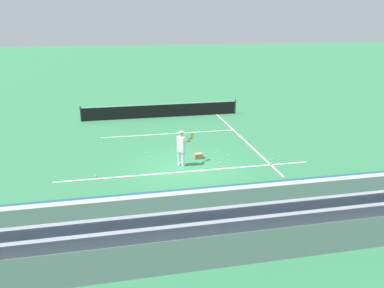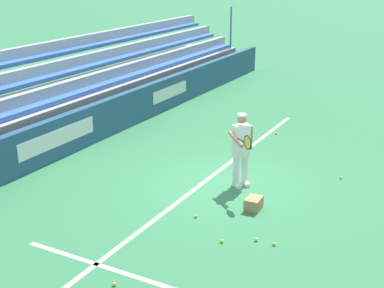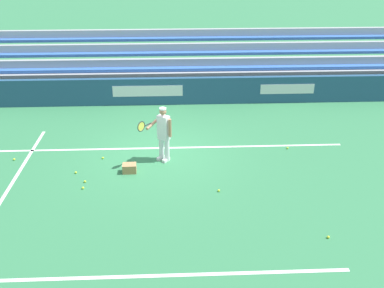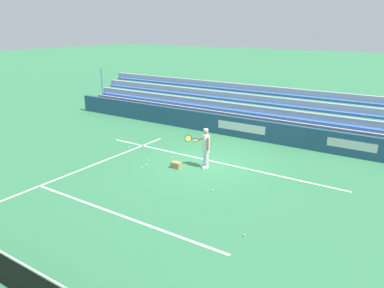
# 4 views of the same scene
# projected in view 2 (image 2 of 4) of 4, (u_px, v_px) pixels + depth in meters

# --- Properties ---
(ground_plane) EXTENTS (160.00, 160.00, 0.00)m
(ground_plane) POSITION_uv_depth(u_px,v_px,m) (224.00, 185.00, 12.35)
(ground_plane) COLOR #337A4C
(court_baseline_white) EXTENTS (12.00, 0.10, 0.01)m
(court_baseline_white) POSITION_uv_depth(u_px,v_px,m) (205.00, 181.00, 12.58)
(court_baseline_white) COLOR white
(court_baseline_white) RESTS_ON ground
(back_wall_sponsor_board) EXTENTS (25.79, 0.25, 1.10)m
(back_wall_sponsor_board) POSITION_uv_depth(u_px,v_px,m) (69.00, 133.00, 14.25)
(back_wall_sponsor_board) COLOR navy
(back_wall_sponsor_board) RESTS_ON ground
(bleacher_stand) EXTENTS (24.50, 2.40, 2.95)m
(bleacher_stand) POSITION_uv_depth(u_px,v_px,m) (18.00, 118.00, 15.01)
(bleacher_stand) COLOR #9EA3A8
(bleacher_stand) RESTS_ON ground
(tennis_player) EXTENTS (0.98, 0.80, 1.71)m
(tennis_player) POSITION_uv_depth(u_px,v_px,m) (241.00, 149.00, 12.04)
(tennis_player) COLOR silver
(tennis_player) RESTS_ON ground
(ball_box_cardboard) EXTENTS (0.41, 0.31, 0.26)m
(ball_box_cardboard) POSITION_uv_depth(u_px,v_px,m) (254.00, 204.00, 11.13)
(ball_box_cardboard) COLOR #A87F51
(ball_box_cardboard) RESTS_ON ground
(tennis_ball_stray_back) EXTENTS (0.07, 0.07, 0.07)m
(tennis_ball_stray_back) POSITION_uv_depth(u_px,v_px,m) (222.00, 241.00, 9.85)
(tennis_ball_stray_back) COLOR #CCE533
(tennis_ball_stray_back) RESTS_ON ground
(tennis_ball_near_player) EXTENTS (0.07, 0.07, 0.07)m
(tennis_ball_near_player) POSITION_uv_depth(u_px,v_px,m) (196.00, 216.00, 10.81)
(tennis_ball_near_player) COLOR #CCE533
(tennis_ball_near_player) RESTS_ON ground
(tennis_ball_midcourt) EXTENTS (0.07, 0.07, 0.07)m
(tennis_ball_midcourt) POSITION_uv_depth(u_px,v_px,m) (276.00, 133.00, 15.92)
(tennis_ball_midcourt) COLOR #CCE533
(tennis_ball_midcourt) RESTS_ON ground
(tennis_ball_far_right) EXTENTS (0.07, 0.07, 0.07)m
(tennis_ball_far_right) POSITION_uv_depth(u_px,v_px,m) (114.00, 284.00, 8.55)
(tennis_ball_far_right) COLOR #CCE533
(tennis_ball_far_right) RESTS_ON ground
(tennis_ball_on_baseline) EXTENTS (0.07, 0.07, 0.07)m
(tennis_ball_on_baseline) POSITION_uv_depth(u_px,v_px,m) (256.00, 240.00, 9.90)
(tennis_ball_on_baseline) COLOR #CCE533
(tennis_ball_on_baseline) RESTS_ON ground
(tennis_ball_far_left) EXTENTS (0.07, 0.07, 0.07)m
(tennis_ball_far_left) POSITION_uv_depth(u_px,v_px,m) (341.00, 177.00, 12.71)
(tennis_ball_far_left) COLOR #CCE533
(tennis_ball_far_left) RESTS_ON ground
(tennis_ball_toward_net) EXTENTS (0.07, 0.07, 0.07)m
(tennis_ball_toward_net) POSITION_uv_depth(u_px,v_px,m) (274.00, 244.00, 9.75)
(tennis_ball_toward_net) COLOR #CCE533
(tennis_ball_toward_net) RESTS_ON ground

